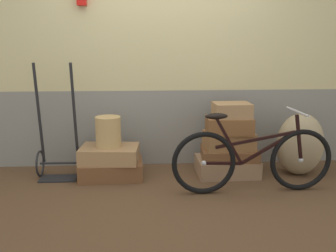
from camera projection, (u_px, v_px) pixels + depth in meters
name	position (u px, v px, depth m)	size (l,w,h in m)	color
ground	(163.00, 190.00, 3.82)	(8.84, 5.20, 0.06)	#513823
station_building	(161.00, 36.00, 4.29)	(6.84, 0.74, 3.08)	gray
suitcase_0	(111.00, 168.00, 4.09)	(0.69, 0.48, 0.19)	brown
suitcase_1	(110.00, 154.00, 4.02)	(0.62, 0.42, 0.17)	#9E754C
suitcase_2	(227.00, 166.00, 4.16)	(0.67, 0.47, 0.19)	#937051
suitcase_3	(229.00, 153.00, 4.13)	(0.62, 0.43, 0.11)	brown
suitcase_4	(229.00, 140.00, 4.11)	(0.53, 0.36, 0.19)	olive
suitcase_5	(229.00, 125.00, 4.05)	(0.49, 0.36, 0.18)	brown
suitcase_6	(232.00, 110.00, 4.01)	(0.40, 0.30, 0.16)	#9E754C
wicker_basket	(108.00, 132.00, 3.98)	(0.27, 0.27, 0.33)	tan
luggage_trolley	(59.00, 152.00, 4.05)	(0.46, 0.37, 1.26)	black
burlap_sack	(300.00, 144.00, 4.12)	(0.52, 0.44, 0.70)	#9E8966
bicycle	(252.00, 159.00, 3.61)	(1.62, 0.46, 0.82)	black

